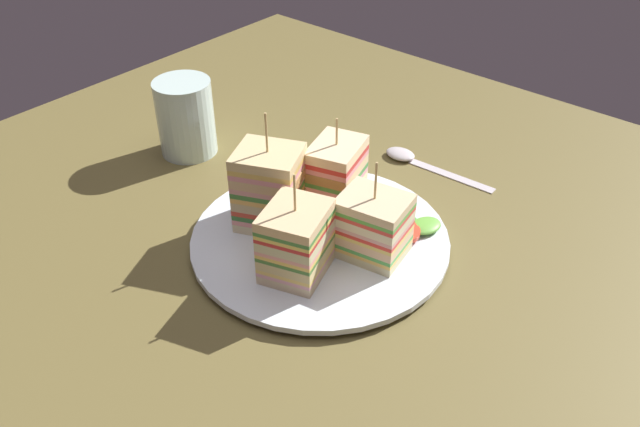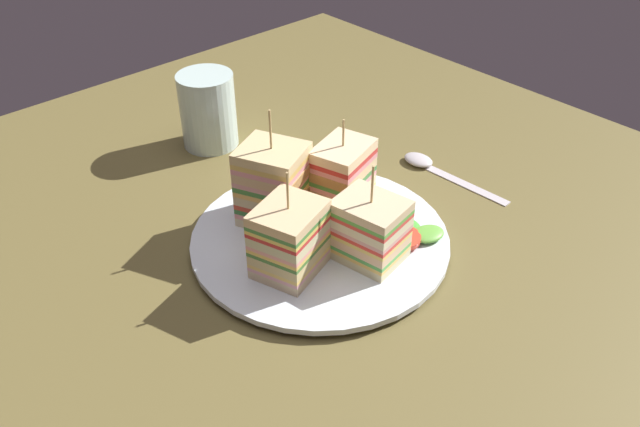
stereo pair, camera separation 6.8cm
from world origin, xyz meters
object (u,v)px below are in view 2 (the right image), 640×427
(chip_pile, at_px, (308,227))
(drinking_glass, at_px, (208,115))
(sandwich_wedge_0, at_px, (369,230))
(sandwich_wedge_2, at_px, (274,185))
(spoon, at_px, (429,166))
(sandwich_wedge_3, at_px, (290,239))
(plate, at_px, (320,240))
(sandwich_wedge_1, at_px, (342,177))

(chip_pile, bearing_deg, drinking_glass, 169.17)
(sandwich_wedge_0, xyz_separation_m, drinking_glass, (-0.32, 0.03, -0.00))
(sandwich_wedge_2, relative_size, spoon, 0.88)
(sandwich_wedge_3, bearing_deg, sandwich_wedge_2, 42.90)
(plate, height_order, drinking_glass, drinking_glass)
(sandwich_wedge_0, distance_m, spoon, 0.21)
(sandwich_wedge_1, bearing_deg, sandwich_wedge_2, -42.54)
(sandwich_wedge_2, xyz_separation_m, sandwich_wedge_3, (0.07, -0.04, -0.01))
(sandwich_wedge_2, bearing_deg, sandwich_wedge_0, -10.39)
(sandwich_wedge_2, distance_m, drinking_glass, 0.21)
(sandwich_wedge_3, bearing_deg, sandwich_wedge_0, -47.41)
(drinking_glass, bearing_deg, spoon, 34.85)
(spoon, bearing_deg, sandwich_wedge_2, 77.29)
(chip_pile, bearing_deg, sandwich_wedge_1, 101.63)
(chip_pile, height_order, spoon, chip_pile)
(sandwich_wedge_1, bearing_deg, chip_pile, -4.61)
(sandwich_wedge_3, distance_m, spoon, 0.27)
(sandwich_wedge_3, bearing_deg, plate, -0.71)
(sandwich_wedge_0, relative_size, sandwich_wedge_2, 0.82)
(plate, bearing_deg, sandwich_wedge_2, -165.58)
(plate, height_order, sandwich_wedge_0, sandwich_wedge_0)
(plate, xyz_separation_m, sandwich_wedge_0, (0.06, 0.01, 0.04))
(plate, distance_m, sandwich_wedge_3, 0.07)
(chip_pile, bearing_deg, sandwich_wedge_3, -60.19)
(drinking_glass, bearing_deg, sandwich_wedge_0, -4.66)
(sandwich_wedge_3, distance_m, drinking_glass, 0.29)
(sandwich_wedge_1, height_order, drinking_glass, sandwich_wedge_1)
(sandwich_wedge_3, bearing_deg, spoon, -9.93)
(sandwich_wedge_1, xyz_separation_m, sandwich_wedge_2, (-0.03, -0.07, 0.00))
(plate, height_order, chip_pile, chip_pile)
(sandwich_wedge_1, relative_size, chip_pile, 1.59)
(plate, relative_size, spoon, 1.81)
(plate, height_order, sandwich_wedge_2, sandwich_wedge_2)
(sandwich_wedge_2, height_order, chip_pile, sandwich_wedge_2)
(plate, bearing_deg, drinking_glass, 171.23)
(sandwich_wedge_2, distance_m, chip_pile, 0.06)
(plate, distance_m, sandwich_wedge_0, 0.07)
(sandwich_wedge_0, xyz_separation_m, chip_pile, (-0.07, -0.02, -0.02))
(sandwich_wedge_3, height_order, chip_pile, sandwich_wedge_3)
(sandwich_wedge_0, height_order, chip_pile, sandwich_wedge_0)
(sandwich_wedge_3, xyz_separation_m, chip_pile, (-0.03, 0.05, -0.03))
(sandwich_wedge_0, bearing_deg, drinking_glass, -14.54)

